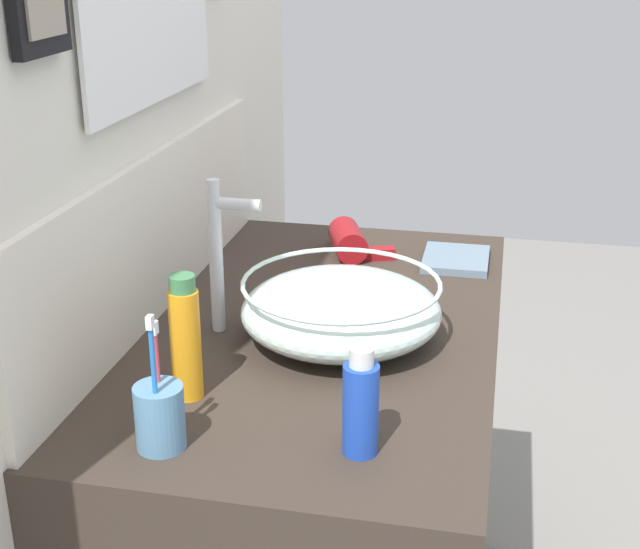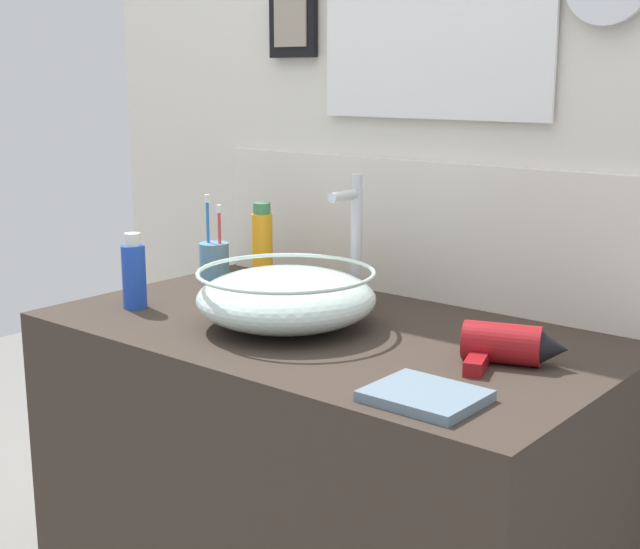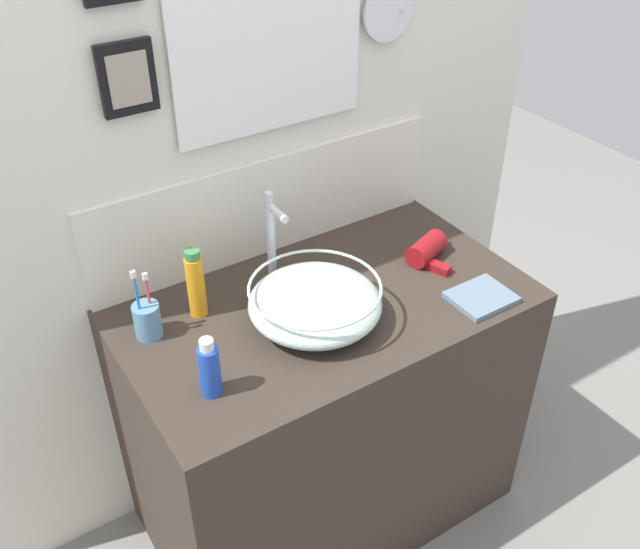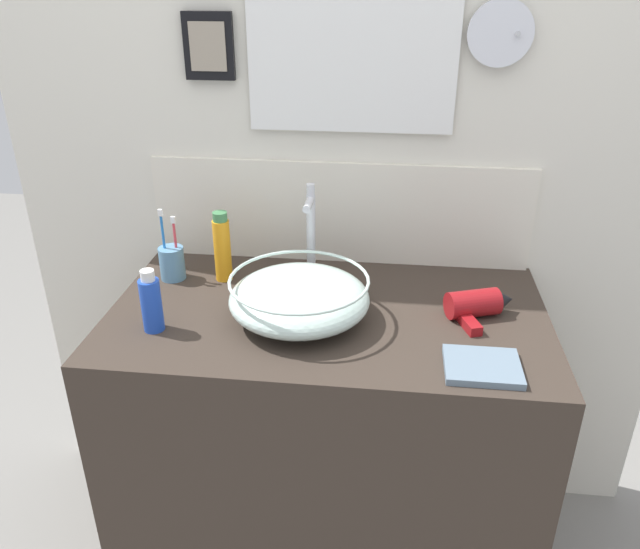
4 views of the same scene
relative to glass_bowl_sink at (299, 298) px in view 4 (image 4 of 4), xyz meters
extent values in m
plane|color=gray|center=(0.06, 0.05, -0.89)|extent=(6.00, 6.00, 0.00)
cube|color=#382D26|center=(0.06, 0.05, -0.48)|extent=(1.09, 0.62, 0.83)
cube|color=silver|center=(0.06, 0.38, 0.29)|extent=(1.89, 0.06, 2.36)
cube|color=silver|center=(0.06, 0.35, 0.09)|extent=(1.07, 0.02, 0.29)
cube|color=white|center=(0.09, 0.35, 0.51)|extent=(0.47, 0.01, 0.32)
cube|color=white|center=(0.09, 0.34, 0.51)|extent=(0.53, 0.01, 0.38)
cylinder|color=silver|center=(0.45, 0.33, 0.57)|extent=(0.16, 0.01, 0.16)
cylinder|color=silver|center=(0.49, 0.35, 0.57)|extent=(0.01, 0.06, 0.01)
cube|color=black|center=(-0.28, 0.34, 0.53)|extent=(0.13, 0.02, 0.17)
cube|color=gray|center=(-0.28, 0.33, 0.53)|extent=(0.09, 0.01, 0.12)
ellipsoid|color=silver|center=(0.00, 0.00, 0.00)|extent=(0.34, 0.34, 0.11)
torus|color=silver|center=(0.00, 0.00, 0.05)|extent=(0.34, 0.34, 0.01)
torus|color=#B2B7BC|center=(0.00, 0.00, -0.05)|extent=(0.13, 0.13, 0.01)
cylinder|color=silver|center=(0.00, 0.22, 0.06)|extent=(0.02, 0.02, 0.24)
cylinder|color=silver|center=(0.00, 0.18, 0.17)|extent=(0.02, 0.08, 0.02)
cylinder|color=silver|center=(0.00, 0.22, 0.20)|extent=(0.02, 0.02, 0.03)
cylinder|color=maroon|center=(0.42, 0.06, -0.02)|extent=(0.14, 0.11, 0.07)
cone|color=black|center=(0.50, 0.09, -0.02)|extent=(0.06, 0.07, 0.06)
cube|color=maroon|center=(0.40, 0.01, -0.05)|extent=(0.06, 0.09, 0.02)
cylinder|color=#598CB2|center=(-0.38, 0.18, -0.01)|extent=(0.07, 0.07, 0.09)
cylinder|color=#D83F4C|center=(-0.36, 0.18, 0.03)|extent=(0.01, 0.01, 0.16)
cube|color=white|center=(-0.36, 0.18, 0.11)|extent=(0.01, 0.01, 0.02)
cylinder|color=blue|center=(-0.39, 0.17, 0.04)|extent=(0.01, 0.01, 0.18)
cube|color=white|center=(-0.39, 0.17, 0.13)|extent=(0.01, 0.01, 0.02)
cylinder|color=orange|center=(-0.24, 0.19, 0.03)|extent=(0.05, 0.05, 0.17)
cylinder|color=#3F7F4C|center=(-0.24, 0.19, 0.13)|extent=(0.04, 0.04, 0.02)
cylinder|color=blue|center=(-0.33, -0.09, 0.01)|extent=(0.05, 0.05, 0.13)
cylinder|color=silver|center=(-0.33, -0.09, 0.08)|extent=(0.03, 0.03, 0.03)
cube|color=slate|center=(0.42, -0.17, -0.05)|extent=(0.16, 0.13, 0.02)
camera|label=1|loc=(-1.35, -0.25, 0.60)|focal=50.00mm
camera|label=2|loc=(1.08, -1.21, 0.41)|focal=50.00mm
camera|label=3|loc=(-0.76, -1.20, 1.10)|focal=40.00mm
camera|label=4|loc=(0.20, -1.30, 0.71)|focal=35.00mm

